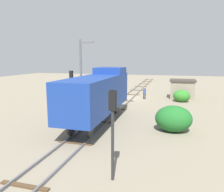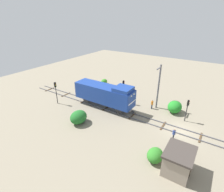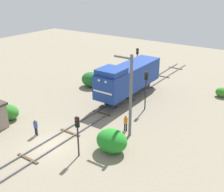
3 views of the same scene
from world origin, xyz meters
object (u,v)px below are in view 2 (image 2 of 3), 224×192
object	(u,v)px
traffic_signal_mid	(123,88)
locomotive	(105,93)
worker_by_signal	(152,104)
traffic_signal_far	(56,89)
catenary_mast	(158,86)
relay_hut	(178,161)
traffic_signal_near	(187,107)
worker_near_track	(174,133)

from	to	relation	value
traffic_signal_mid	locomotive	bearing A→B (deg)	152.13
worker_by_signal	traffic_signal_far	bearing A→B (deg)	-151.84
catenary_mast	relay_hut	xyz separation A→B (m)	(-12.44, -6.84, -2.84)
traffic_signal_near	traffic_signal_mid	size ratio (longest dim) A/B	0.82
worker_near_track	relay_hut	xyz separation A→B (m)	(-5.10, -1.78, 0.40)
traffic_signal_mid	worker_by_signal	distance (m)	5.92
worker_by_signal	traffic_signal_mid	bearing A→B (deg)	-169.86
traffic_signal_far	catenary_mast	size ratio (longest dim) A/B	0.53
traffic_signal_far	locomotive	bearing A→B (deg)	-67.01
locomotive	worker_near_track	world-z (taller)	locomotive
worker_by_signal	relay_hut	bearing A→B (deg)	-55.94
locomotive	worker_near_track	bearing A→B (deg)	-100.56
traffic_signal_mid	worker_by_signal	world-z (taller)	traffic_signal_mid
traffic_signal_near	worker_by_signal	distance (m)	6.19
locomotive	relay_hut	world-z (taller)	locomotive
worker_by_signal	catenary_mast	distance (m)	3.36
traffic_signal_mid	catenary_mast	distance (m)	6.30
catenary_mast	worker_near_track	bearing A→B (deg)	-145.38
worker_near_track	catenary_mast	size ratio (longest dim) A/B	0.21
locomotive	traffic_signal_far	world-z (taller)	locomotive
catenary_mast	relay_hut	bearing A→B (deg)	-151.18
traffic_signal_far	catenary_mast	world-z (taller)	catenary_mast
traffic_signal_mid	relay_hut	size ratio (longest dim) A/B	1.28
traffic_signal_mid	traffic_signal_far	size ratio (longest dim) A/B	1.06
worker_by_signal	catenary_mast	xyz separation A→B (m)	(0.74, -0.54, 3.23)
worker_near_track	catenary_mast	world-z (taller)	catenary_mast
locomotive	traffic_signal_far	xyz separation A→B (m)	(-3.60, 8.48, 0.17)
traffic_signal_mid	worker_near_track	distance (m)	12.68
traffic_signal_near	worker_near_track	bearing A→B (deg)	176.94
traffic_signal_near	catenary_mast	bearing A→B (deg)	72.05
worker_by_signal	relay_hut	world-z (taller)	relay_hut
relay_hut	locomotive	bearing A→B (deg)	62.89
locomotive	catenary_mast	bearing A→B (deg)	-57.68
locomotive	traffic_signal_near	distance (m)	13.56
traffic_signal_far	relay_hut	world-z (taller)	traffic_signal_far
locomotive	worker_near_track	xyz separation A→B (m)	(-2.40, -12.87, -1.78)
worker_near_track	relay_hut	distance (m)	5.42
worker_by_signal	worker_near_track	bearing A→B (deg)	-47.86
locomotive	catenary_mast	distance (m)	9.35
traffic_signal_mid	catenary_mast	xyz separation A→B (m)	(1.54, -6.01, 1.13)
traffic_signal_mid	worker_near_track	bearing A→B (deg)	-117.64
locomotive	traffic_signal_far	size ratio (longest dim) A/B	2.74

